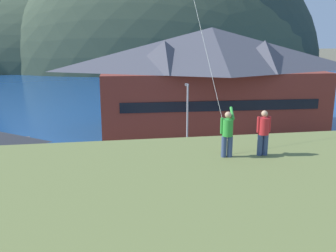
# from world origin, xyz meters

# --- Properties ---
(ground_plane) EXTENTS (600.00, 600.00, 0.00)m
(ground_plane) POSITION_xyz_m (0.00, 0.00, 0.00)
(ground_plane) COLOR #66604C
(parking_lot_pad) EXTENTS (40.00, 20.00, 0.10)m
(parking_lot_pad) POSITION_xyz_m (0.00, 5.00, 0.05)
(parking_lot_pad) COLOR slate
(parking_lot_pad) RESTS_ON ground
(bay_water) EXTENTS (360.00, 84.00, 0.03)m
(bay_water) POSITION_xyz_m (0.00, 60.00, 0.01)
(bay_water) COLOR navy
(bay_water) RESTS_ON ground
(far_hill_east_peak) EXTENTS (112.30, 53.00, 56.85)m
(far_hill_east_peak) POSITION_xyz_m (-16.31, 120.96, 0.00)
(far_hill_east_peak) COLOR #3D4C38
(far_hill_east_peak) RESTS_ON ground
(far_hill_center_saddle) EXTENTS (111.60, 61.07, 77.76)m
(far_hill_center_saddle) POSITION_xyz_m (16.05, 112.79, 0.00)
(far_hill_center_saddle) COLOR #3D4C38
(far_hill_center_saddle) RESTS_ON ground
(far_hill_far_shoulder) EXTENTS (104.69, 72.10, 91.12)m
(far_hill_far_shoulder) POSITION_xyz_m (25.76, 121.63, 0.00)
(far_hill_far_shoulder) COLOR #2D3D33
(far_hill_far_shoulder) RESTS_ON ground
(harbor_lodge) EXTENTS (27.62, 13.20, 12.31)m
(harbor_lodge) POSITION_xyz_m (7.75, 21.38, 6.56)
(harbor_lodge) COLOR brown
(harbor_lodge) RESTS_ON ground
(wharf_dock) EXTENTS (3.20, 13.53, 0.70)m
(wharf_dock) POSITION_xyz_m (1.14, 34.76, 0.35)
(wharf_dock) COLOR #70604C
(wharf_dock) RESTS_ON ground
(moored_boat_wharfside) EXTENTS (2.56, 6.17, 2.16)m
(moored_boat_wharfside) POSITION_xyz_m (-2.14, 37.94, 0.72)
(moored_boat_wharfside) COLOR navy
(moored_boat_wharfside) RESTS_ON ground
(moored_boat_outer_mooring) EXTENTS (2.46, 6.61, 2.16)m
(moored_boat_outer_mooring) POSITION_xyz_m (4.51, 37.44, 0.72)
(moored_boat_outer_mooring) COLOR #23564C
(moored_boat_outer_mooring) RESTS_ON ground
(moored_boat_inner_slip) EXTENTS (2.44, 6.08, 2.16)m
(moored_boat_inner_slip) POSITION_xyz_m (-2.12, 38.42, 0.72)
(moored_boat_inner_slip) COLOR navy
(moored_boat_inner_slip) RESTS_ON ground
(parked_car_back_row_left) EXTENTS (4.26, 2.17, 1.82)m
(parked_car_back_row_left) POSITION_xyz_m (-3.75, 6.34, 1.06)
(parked_car_back_row_left) COLOR navy
(parked_car_back_row_left) RESTS_ON parking_lot_pad
(parked_car_back_row_right) EXTENTS (4.29, 2.23, 1.82)m
(parked_car_back_row_right) POSITION_xyz_m (10.53, 0.03, 1.06)
(parked_car_back_row_right) COLOR slate
(parked_car_back_row_right) RESTS_ON parking_lot_pad
(parked_car_mid_row_far) EXTENTS (4.24, 2.14, 1.82)m
(parked_car_mid_row_far) POSITION_xyz_m (4.95, -0.05, 1.06)
(parked_car_mid_row_far) COLOR red
(parked_car_mid_row_far) RESTS_ON parking_lot_pad
(parked_car_mid_row_center) EXTENTS (4.26, 2.18, 1.82)m
(parked_car_mid_row_center) POSITION_xyz_m (12.09, 6.97, 1.06)
(parked_car_mid_row_center) COLOR #B28923
(parked_car_mid_row_center) RESTS_ON parking_lot_pad
(parked_car_front_row_end) EXTENTS (4.34, 2.34, 1.82)m
(parked_car_front_row_end) POSITION_xyz_m (-6.44, 1.38, 1.06)
(parked_car_front_row_end) COLOR #9EA3A8
(parked_car_front_row_end) RESTS_ON parking_lot_pad
(parking_light_pole) EXTENTS (0.24, 0.78, 7.07)m
(parking_light_pole) POSITION_xyz_m (2.54, 10.55, 4.17)
(parking_light_pole) COLOR #ADADB2
(parking_light_pole) RESTS_ON parking_lot_pad
(person_kite_flyer) EXTENTS (0.57, 0.64, 1.86)m
(person_kite_flyer) POSITION_xyz_m (-0.20, -8.87, 7.85)
(person_kite_flyer) COLOR #384770
(person_kite_flyer) RESTS_ON grassy_hill_foreground
(person_companion) EXTENTS (0.55, 0.40, 1.74)m
(person_companion) POSITION_xyz_m (1.22, -8.89, 7.83)
(person_companion) COLOR #384770
(person_companion) RESTS_ON grassy_hill_foreground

